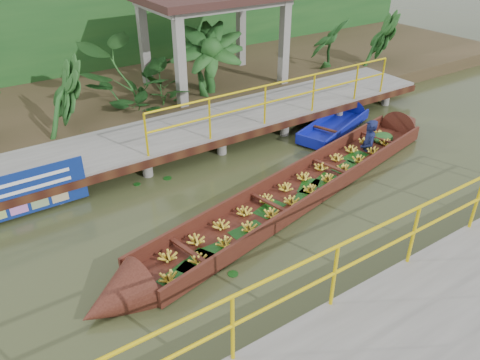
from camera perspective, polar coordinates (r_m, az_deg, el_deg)
ground at (r=9.35m, az=1.31°, el=-4.60°), size 80.00×80.00×0.00m
land_strip at (r=15.33m, az=-15.19°, el=9.77°), size 30.00×8.00×0.45m
far_dock at (r=11.71m, az=-8.27°, el=5.44°), size 16.00×2.06×1.66m
near_dock at (r=7.70m, az=26.99°, el=-14.85°), size 18.00×2.40×1.73m
pavilion at (r=14.80m, az=-3.29°, el=20.47°), size 4.40×3.00×3.00m
foliage_backdrop at (r=17.17m, az=-19.07°, el=17.57°), size 30.00×0.80×4.00m
vendor_boat at (r=10.29m, az=8.55°, el=-0.06°), size 10.44×3.17×2.03m
moored_blue_boat at (r=13.76m, az=12.75°, el=7.32°), size 3.24×1.84×0.75m
blue_banner at (r=9.97m, az=-26.58°, el=-1.97°), size 3.03×0.04×0.95m
tropical_plants at (r=13.80m, az=-4.30°, el=14.17°), size 14.71×1.71×2.14m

